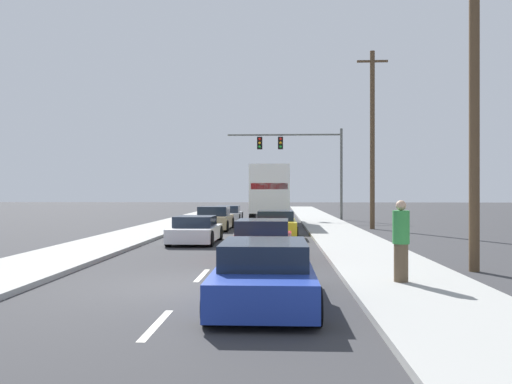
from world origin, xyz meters
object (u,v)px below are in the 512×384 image
object	(u,v)px
traffic_signal_mast	(294,151)
utility_pole_near	(474,113)
car_red	(263,241)
car_blue	(264,274)
car_silver	(228,214)
box_truck	(271,193)
utility_pole_mid	(372,138)
pedestrian_near_corner	(401,241)
car_tan	(214,219)
car_yellow	(276,225)
car_white	(196,231)

from	to	relation	value
traffic_signal_mast	utility_pole_near	world-z (taller)	utility_pole_near
car_red	car_blue	distance (m)	6.42
car_silver	box_truck	xyz separation A→B (m)	(3.17, -3.95, 1.58)
car_blue	utility_pole_mid	world-z (taller)	utility_pole_mid
utility_pole_near	utility_pole_mid	distance (m)	16.20
box_truck	pedestrian_near_corner	size ratio (longest dim) A/B	4.85
car_tan	car_red	xyz separation A→B (m)	(3.19, -12.85, -0.02)
utility_pole_mid	car_silver	bearing A→B (deg)	143.73
car_yellow	car_white	bearing A→B (deg)	-140.40
car_white	box_truck	xyz separation A→B (m)	(3.03, 11.53, 1.60)
car_blue	utility_pole_mid	size ratio (longest dim) A/B	0.44
traffic_signal_mast	pedestrian_near_corner	size ratio (longest dim) A/B	4.86
car_silver	car_tan	xyz separation A→B (m)	(-0.03, -7.90, 0.06)
car_silver	utility_pole_near	bearing A→B (deg)	-68.46
car_white	traffic_signal_mast	bearing A→B (deg)	75.73
car_tan	utility_pole_mid	distance (m)	10.42
car_white	car_blue	world-z (taller)	car_blue
car_blue	utility_pole_near	bearing A→B (deg)	37.15
car_yellow	car_blue	distance (m)	14.49
car_red	utility_pole_near	world-z (taller)	utility_pole_near
car_red	car_blue	size ratio (longest dim) A/B	0.88
car_tan	traffic_signal_mast	distance (m)	13.06
car_silver	utility_pole_near	world-z (taller)	utility_pole_near
box_truck	car_red	world-z (taller)	box_truck
car_yellow	traffic_signal_mast	xyz separation A→B (m)	(1.36, 15.89, 4.79)
car_silver	utility_pole_mid	bearing A→B (deg)	-36.27
car_white	utility_pole_near	world-z (taller)	utility_pole_near
car_blue	pedestrian_near_corner	distance (m)	3.56
car_tan	car_red	world-z (taller)	car_tan
car_tan	car_yellow	distance (m)	5.95
pedestrian_near_corner	car_tan	bearing A→B (deg)	110.33
car_yellow	car_silver	bearing A→B (deg)	105.56
pedestrian_near_corner	utility_pole_near	bearing A→B (deg)	44.44
car_silver	car_tan	world-z (taller)	car_tan
car_tan	pedestrian_near_corner	size ratio (longest dim) A/B	2.24
car_red	car_blue	bearing A→B (deg)	-87.86
car_blue	utility_pole_mid	xyz separation A→B (m)	(5.76, 20.44, 4.80)
traffic_signal_mast	utility_pole_mid	xyz separation A→B (m)	(4.27, -9.95, -0.02)
utility_pole_near	pedestrian_near_corner	world-z (taller)	utility_pole_near
car_white	utility_pole_near	distance (m)	12.19
car_tan	utility_pole_mid	size ratio (longest dim) A/B	0.40
car_red	utility_pole_mid	bearing A→B (deg)	66.83
car_yellow	traffic_signal_mast	distance (m)	16.66
car_silver	utility_pole_mid	distance (m)	12.35
utility_pole_near	car_silver	bearing A→B (deg)	111.54
car_silver	traffic_signal_mast	distance (m)	7.59
car_white	car_blue	bearing A→B (deg)	-74.38
car_silver	car_tan	bearing A→B (deg)	-90.20
car_yellow	pedestrian_near_corner	size ratio (longest dim) A/B	2.42
box_truck	car_blue	bearing A→B (deg)	-89.41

